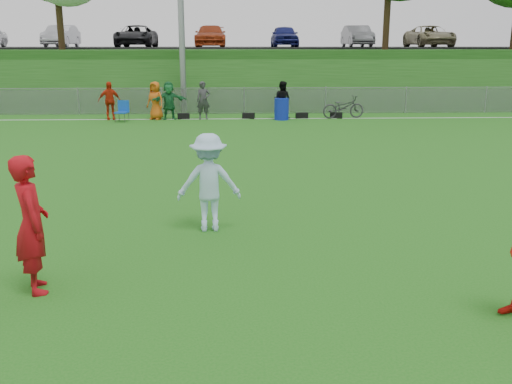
{
  "coord_description": "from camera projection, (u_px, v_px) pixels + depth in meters",
  "views": [
    {
      "loc": [
        -0.55,
        -8.03,
        3.34
      ],
      "look_at": [
        -0.21,
        0.5,
        1.11
      ],
      "focal_mm": 40.0,
      "sensor_mm": 36.0,
      "label": 1
    }
  ],
  "objects": [
    {
      "name": "ground",
      "position": [
        271.0,
        271.0,
        8.63
      ],
      "size": [
        120.0,
        120.0,
        0.0
      ],
      "primitive_type": "plane",
      "color": "#1A6415",
      "rests_on": "ground"
    },
    {
      "name": "sideline_far",
      "position": [
        245.0,
        119.0,
        26.03
      ],
      "size": [
        60.0,
        0.1,
        0.01
      ],
      "primitive_type": "cube",
      "color": "white",
      "rests_on": "ground"
    },
    {
      "name": "fence",
      "position": [
        244.0,
        100.0,
        27.8
      ],
      "size": [
        58.0,
        0.06,
        1.3
      ],
      "color": "gray",
      "rests_on": "ground"
    },
    {
      "name": "berm",
      "position": [
        241.0,
        72.0,
        38.22
      ],
      "size": [
        120.0,
        18.0,
        3.0
      ],
      "primitive_type": "cube",
      "color": "#1B4B15",
      "rests_on": "ground"
    },
    {
      "name": "parking_lot",
      "position": [
        240.0,
        48.0,
        39.76
      ],
      "size": [
        120.0,
        12.0,
        0.1
      ],
      "primitive_type": "cube",
      "color": "black",
      "rests_on": "berm"
    },
    {
      "name": "car_row",
      "position": [
        223.0,
        36.0,
        38.56
      ],
      "size": [
        32.04,
        5.18,
        1.44
      ],
      "color": "white",
      "rests_on": "parking_lot"
    },
    {
      "name": "spectator_row",
      "position": [
        185.0,
        100.0,
        25.71
      ],
      "size": [
        8.84,
        0.96,
        1.69
      ],
      "color": "red",
      "rests_on": "ground"
    },
    {
      "name": "gear_bags",
      "position": [
        268.0,
        116.0,
        26.14
      ],
      "size": [
        7.6,
        0.43,
        0.26
      ],
      "color": "black",
      "rests_on": "ground"
    },
    {
      "name": "player_red_left",
      "position": [
        31.0,
        224.0,
        7.72
      ],
      "size": [
        0.71,
        0.83,
        1.92
      ],
      "primitive_type": "imported",
      "rotation": [
        0.0,
        0.0,
        2.01
      ],
      "color": "#AC0B13",
      "rests_on": "ground"
    },
    {
      "name": "player_blue",
      "position": [
        209.0,
        183.0,
        10.32
      ],
      "size": [
        1.2,
        0.75,
        1.79
      ],
      "primitive_type": "imported",
      "rotation": [
        0.0,
        0.0,
        3.21
      ],
      "color": "#AFD4F3",
      "rests_on": "ground"
    },
    {
      "name": "recycling_bin",
      "position": [
        282.0,
        109.0,
        25.62
      ],
      "size": [
        0.74,
        0.74,
        0.96
      ],
      "primitive_type": "cylinder",
      "rotation": [
        0.0,
        0.0,
        0.17
      ],
      "color": "#0F24A9",
      "rests_on": "ground"
    },
    {
      "name": "camp_chair",
      "position": [
        122.0,
        116.0,
        25.0
      ],
      "size": [
        0.61,
        0.62,
        0.92
      ],
      "rotation": [
        0.0,
        0.0,
        -0.22
      ],
      "color": "#104AB7",
      "rests_on": "ground"
    },
    {
      "name": "bicycle",
      "position": [
        343.0,
        107.0,
        26.15
      ],
      "size": [
        2.05,
        1.0,
        1.03
      ],
      "primitive_type": "imported",
      "rotation": [
        0.0,
        0.0,
        1.74
      ],
      "color": "#2B2B2E",
      "rests_on": "ground"
    }
  ]
}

